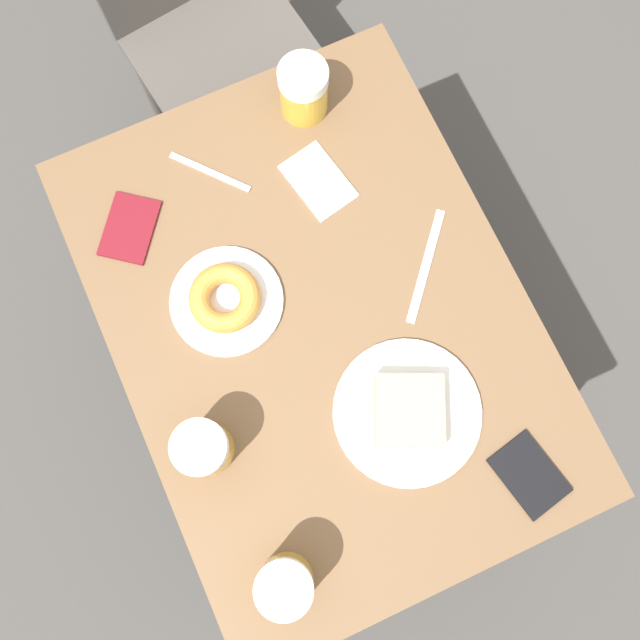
{
  "coord_description": "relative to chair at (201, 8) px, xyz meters",
  "views": [
    {
      "loc": [
        -0.11,
        -0.24,
        1.98
      ],
      "look_at": [
        0.0,
        0.0,
        0.76
      ],
      "focal_mm": 40.0,
      "sensor_mm": 36.0,
      "label": 1
    }
  ],
  "objects": [
    {
      "name": "passport_near_edge",
      "position": [
        0.14,
        -1.22,
        0.2
      ],
      "size": [
        0.11,
        0.14,
        0.01
      ],
      "rotation": [
        0.0,
        0.0,
        3.35
      ],
      "color": "black",
      "rests_on": "table"
    },
    {
      "name": "table",
      "position": [
        -0.08,
        -0.82,
        0.13
      ],
      "size": [
        0.73,
        1.0,
        0.74
      ],
      "color": "brown",
      "rests_on": "ground_plane"
    },
    {
      "name": "chair",
      "position": [
        0.0,
        0.0,
        0.0
      ],
      "size": [
        0.45,
        0.45,
        0.87
      ],
      "rotation": [
        0.0,
        0.0,
        0.14
      ],
      "color": "#514C47",
      "rests_on": "ground_plane"
    },
    {
      "name": "ground_plane",
      "position": [
        -0.08,
        -0.82,
        -0.54
      ],
      "size": [
        8.0,
        8.0,
        0.0
      ],
      "primitive_type": "plane",
      "color": "#474442"
    },
    {
      "name": "passport_far_edge",
      "position": [
        -0.32,
        -0.52,
        0.2
      ],
      "size": [
        0.15,
        0.15,
        0.01
      ],
      "rotation": [
        0.0,
        0.0,
        5.62
      ],
      "color": "maroon",
      "rests_on": "table"
    },
    {
      "name": "beer_mug_right",
      "position": [
        -0.34,
        -0.95,
        0.26
      ],
      "size": [
        0.09,
        0.09,
        0.12
      ],
      "color": "gold",
      "rests_on": "table"
    },
    {
      "name": "napkin_folded",
      "position": [
        0.03,
        -0.58,
        0.2
      ],
      "size": [
        0.12,
        0.15,
        0.0
      ],
      "rotation": [
        0.0,
        0.0,
        1.78
      ],
      "color": "white",
      "rests_on": "table"
    },
    {
      "name": "plate_with_cake",
      "position": [
        -0.01,
        -1.03,
        0.22
      ],
      "size": [
        0.26,
        0.26,
        0.05
      ],
      "color": "white",
      "rests_on": "table"
    },
    {
      "name": "knife",
      "position": [
        0.14,
        -0.81,
        0.2
      ],
      "size": [
        0.16,
        0.18,
        0.0
      ],
      "rotation": [
        0.0,
        0.0,
        5.57
      ],
      "color": "silver",
      "rests_on": "table"
    },
    {
      "name": "beer_mug_left",
      "position": [
        0.07,
        -0.43,
        0.26
      ],
      "size": [
        0.09,
        0.09,
        0.12
      ],
      "color": "gold",
      "rests_on": "table"
    },
    {
      "name": "beer_mug_center",
      "position": [
        -0.31,
        -1.2,
        0.26
      ],
      "size": [
        0.09,
        0.09,
        0.12
      ],
      "color": "gold",
      "rests_on": "table"
    },
    {
      "name": "fork",
      "position": [
        -0.14,
        -0.48,
        0.2
      ],
      "size": [
        0.12,
        0.13,
        0.0
      ],
      "rotation": [
        0.0,
        0.0,
        0.7
      ],
      "color": "silver",
      "rests_on": "table"
    },
    {
      "name": "plate_with_donut",
      "position": [
        -0.21,
        -0.72,
        0.22
      ],
      "size": [
        0.2,
        0.2,
        0.05
      ],
      "color": "white",
      "rests_on": "table"
    }
  ]
}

